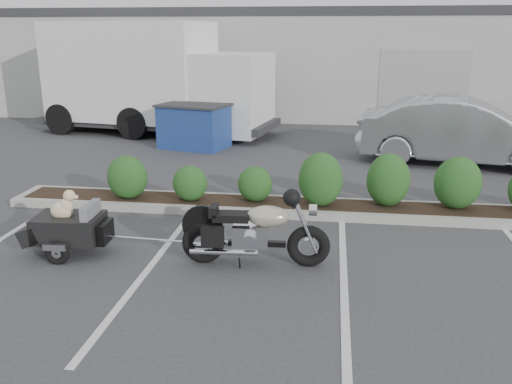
# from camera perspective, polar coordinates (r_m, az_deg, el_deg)

# --- Properties ---
(ground) EXTENTS (90.00, 90.00, 0.00)m
(ground) POSITION_cam_1_polar(r_m,az_deg,el_deg) (8.01, 0.49, -6.89)
(ground) COLOR #38383A
(ground) RESTS_ON ground
(planter_kerb) EXTENTS (12.00, 1.00, 0.15)m
(planter_kerb) POSITION_cam_1_polar(r_m,az_deg,el_deg) (9.98, 7.86, -1.77)
(planter_kerb) COLOR #9E9E93
(planter_kerb) RESTS_ON ground
(building) EXTENTS (26.00, 10.00, 4.00)m
(building) POSITION_cam_1_polar(r_m,az_deg,el_deg) (24.33, 5.92, 13.67)
(building) COLOR #9EA099
(building) RESTS_ON ground
(motorcycle) EXTENTS (2.11, 0.72, 1.21)m
(motorcycle) POSITION_cam_1_polar(r_m,az_deg,el_deg) (7.59, -0.12, -4.32)
(motorcycle) COLOR black
(motorcycle) RESTS_ON ground
(pet_trailer) EXTENTS (1.68, 0.94, 1.00)m
(pet_trailer) POSITION_cam_1_polar(r_m,az_deg,el_deg) (8.46, -19.15, -3.48)
(pet_trailer) COLOR black
(pet_trailer) RESTS_ON ground
(sedan) EXTENTS (5.25, 2.63, 1.65)m
(sedan) POSITION_cam_1_polar(r_m,az_deg,el_deg) (14.33, 20.93, 5.99)
(sedan) COLOR #AEAEB5
(sedan) RESTS_ON ground
(dumpster) EXTENTS (2.15, 1.73, 1.24)m
(dumpster) POSITION_cam_1_polar(r_m,az_deg,el_deg) (15.49, -6.53, 6.94)
(dumpster) COLOR navy
(dumpster) RESTS_ON ground
(delivery_truck) EXTENTS (7.91, 3.75, 3.48)m
(delivery_truck) POSITION_cam_1_polar(r_m,az_deg,el_deg) (17.91, -10.57, 11.43)
(delivery_truck) COLOR silver
(delivery_truck) RESTS_ON ground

